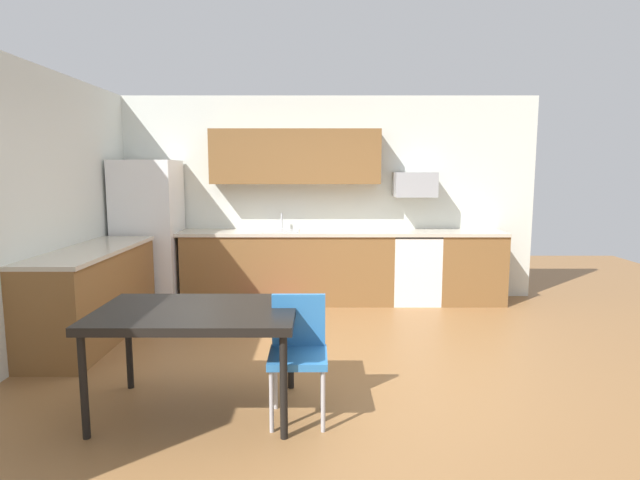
{
  "coord_description": "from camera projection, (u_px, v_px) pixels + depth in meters",
  "views": [
    {
      "loc": [
        0.02,
        -4.31,
        1.72
      ],
      "look_at": [
        0.0,
        1.0,
        1.0
      ],
      "focal_mm": 28.77,
      "sensor_mm": 36.0,
      "label": 1
    }
  ],
  "objects": [
    {
      "name": "wall_left",
      "position": [
        7.0,
        215.0,
        4.34
      ],
      "size": [
        0.1,
        5.8,
        2.7
      ],
      "primitive_type": "cube",
      "color": "silver",
      "rests_on": "ground"
    },
    {
      "name": "wall_back",
      "position": [
        320.0,
        198.0,
        6.95
      ],
      "size": [
        5.8,
        0.1,
        2.7
      ],
      "primitive_type": "cube",
      "color": "silver",
      "rests_on": "ground"
    },
    {
      "name": "microwave",
      "position": [
        417.0,
        185.0,
        6.67
      ],
      "size": [
        0.54,
        0.36,
        0.32
      ],
      "primitive_type": "cube",
      "color": "#9EA0A5"
    },
    {
      "name": "dining_table",
      "position": [
        199.0,
        317.0,
        3.62
      ],
      "size": [
        1.4,
        0.9,
        0.75
      ],
      "color": "black",
      "rests_on": "ground"
    },
    {
      "name": "oven_range",
      "position": [
        416.0,
        268.0,
        6.72
      ],
      "size": [
        0.6,
        0.6,
        0.91
      ],
      "color": "white",
      "rests_on": "ground"
    },
    {
      "name": "refrigerator",
      "position": [
        151.0,
        233.0,
        6.59
      ],
      "size": [
        0.76,
        0.7,
        1.85
      ],
      "primitive_type": "cube",
      "color": "white",
      "rests_on": "ground"
    },
    {
      "name": "ground_plane",
      "position": [
        320.0,
        368.0,
        4.51
      ],
      "size": [
        12.0,
        12.0,
        0.0
      ],
      "primitive_type": "plane",
      "color": "olive"
    },
    {
      "name": "cabinet_run_back_right",
      "position": [
        471.0,
        268.0,
        6.72
      ],
      "size": [
        0.84,
        0.6,
        0.9
      ],
      "primitive_type": "cube",
      "color": "brown",
      "rests_on": "ground"
    },
    {
      "name": "sink_faucet",
      "position": [
        284.0,
        222.0,
        6.83
      ],
      "size": [
        0.02,
        0.02,
        0.24
      ],
      "primitive_type": "cylinder",
      "color": "#B2B5BA",
      "rests_on": "countertop_back"
    },
    {
      "name": "countertop_back",
      "position": [
        320.0,
        233.0,
        6.66
      ],
      "size": [
        4.8,
        0.64,
        0.04
      ],
      "primitive_type": "cube",
      "color": "beige",
      "rests_on": "cabinet_run_back"
    },
    {
      "name": "cabinet_run_left",
      "position": [
        96.0,
        296.0,
        5.25
      ],
      "size": [
        0.6,
        2.0,
        0.9
      ],
      "primitive_type": "cube",
      "color": "brown",
      "rests_on": "ground"
    },
    {
      "name": "cabinet_run_back",
      "position": [
        290.0,
        268.0,
        6.73
      ],
      "size": [
        2.71,
        0.6,
        0.9
      ],
      "primitive_type": "cube",
      "color": "brown",
      "rests_on": "ground"
    },
    {
      "name": "sink_basin",
      "position": [
        283.0,
        236.0,
        6.67
      ],
      "size": [
        0.48,
        0.4,
        0.14
      ],
      "primitive_type": "cube",
      "color": "#A5A8AD",
      "rests_on": "countertop_back"
    },
    {
      "name": "chair_near_table",
      "position": [
        300.0,
        346.0,
        3.57
      ],
      "size": [
        0.4,
        0.4,
        0.85
      ],
      "color": "#2D72B7",
      "rests_on": "ground"
    },
    {
      "name": "floor_mat",
      "position": [
        273.0,
        315.0,
        6.14
      ],
      "size": [
        0.7,
        0.5,
        0.01
      ],
      "primitive_type": "cube",
      "color": "#CC3372",
      "rests_on": "ground"
    },
    {
      "name": "upper_cabinets_back",
      "position": [
        297.0,
        157.0,
        6.66
      ],
      "size": [
        2.2,
        0.34,
        0.7
      ],
      "primitive_type": "cube",
      "color": "brown"
    },
    {
      "name": "countertop_left",
      "position": [
        93.0,
        250.0,
        5.18
      ],
      "size": [
        0.64,
        2.0,
        0.04
      ],
      "primitive_type": "cube",
      "color": "beige",
      "rests_on": "cabinet_run_left"
    }
  ]
}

